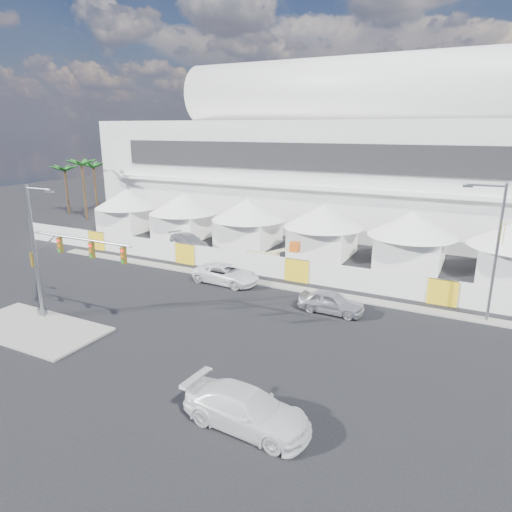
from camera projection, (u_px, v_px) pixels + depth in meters
The scene contains 15 objects.
ground at pixel (132, 330), 30.71m from camera, with size 160.00×160.00×0.00m, color black.
median_island at pixel (33, 328), 30.77m from camera, with size 10.00×5.00×0.15m, color gray.
far_curb at pixel (468, 318), 32.55m from camera, with size 80.00×1.20×0.12m, color gray.
stadium at pixel (396, 156), 59.77m from camera, with size 80.00×24.80×21.98m.
tent_row at pixel (284, 222), 50.15m from camera, with size 53.40×8.40×5.40m.
hoarding_fence at pixel (297, 270), 40.18m from camera, with size 70.00×0.25×2.00m, color white.
palm_cluster at pixel (94, 170), 68.82m from camera, with size 10.60×10.60×8.55m.
sedan_silver at pixel (331, 302), 33.41m from camera, with size 4.81×1.94×1.64m, color silver.
pickup_curb at pixel (226, 274), 39.74m from camera, with size 5.96×2.75×1.66m, color white.
pickup_near at pixel (247, 409), 20.61m from camera, with size 6.11×2.48×1.77m, color white.
lot_car_c at pixel (189, 241), 51.15m from camera, with size 5.63×2.29×1.63m, color #AEAFB3.
traffic_mast at pixel (56, 266), 31.04m from camera, with size 9.31×0.68×6.98m.
streetlight_median at pixel (36, 244), 30.98m from camera, with size 2.60×0.26×9.39m.
streetlight_curb at pixel (494, 244), 30.62m from camera, with size 2.87×0.65×9.69m.
boom_lift at pixel (258, 262), 43.04m from camera, with size 6.32×1.65×3.19m.
Camera 1 is at (20.34, -21.22, 13.18)m, focal length 32.00 mm.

